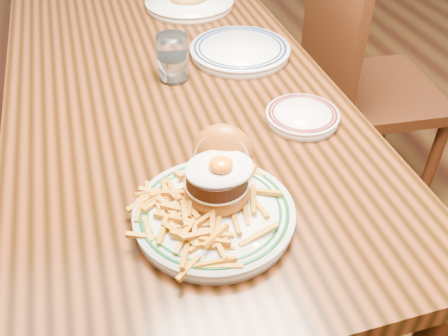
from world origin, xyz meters
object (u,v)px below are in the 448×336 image
object	(u,v)px
chair_right	(357,81)
side_plate	(302,116)
table	(173,114)
main_plate	(216,199)

from	to	relation	value
chair_right	side_plate	bearing A→B (deg)	52.50
side_plate	table	bearing A→B (deg)	126.71
table	chair_right	xyz separation A→B (m)	(0.72, 0.23, -0.14)
table	chair_right	world-z (taller)	chair_right
table	side_plate	xyz separation A→B (m)	(0.27, -0.25, 0.10)
table	main_plate	size ratio (longest dim) A/B	4.96
table	side_plate	distance (m)	0.38
table	chair_right	distance (m)	0.77
main_plate	side_plate	bearing A→B (deg)	65.41
chair_right	main_plate	xyz separation A→B (m)	(-0.73, -0.72, 0.27)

